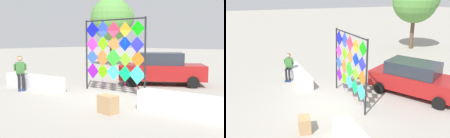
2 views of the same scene
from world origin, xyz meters
The scene contains 8 objects.
ground centered at (0.00, 0.00, 0.00)m, with size 120.00×120.00×0.00m, color #9E998E.
plaza_ledge_left centered at (-3.56, -0.33, 0.31)m, with size 3.38×0.57×0.61m, color silver.
plaza_ledge_right centered at (3.56, -0.33, 0.31)m, with size 3.38×0.57×0.61m, color silver.
kite_display_rack centered at (-0.29, 1.07, 1.75)m, with size 3.02×0.13×2.99m.
seated_vendor centered at (-3.88, -0.78, 0.86)m, with size 0.71×0.63×1.46m.
parked_car centered at (0.34, 4.11, 0.78)m, with size 4.31×3.41×1.55m.
cardboard_box_large centered at (1.37, -1.41, 0.27)m, with size 0.55×0.39×0.53m, color tan.
tree_far_right centered at (-7.19, 10.33, 3.92)m, with size 3.58×3.58×5.71m.
Camera 1 is at (5.90, -7.28, 2.11)m, focal length 41.59 mm.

